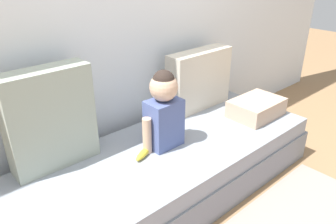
{
  "coord_description": "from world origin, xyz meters",
  "views": [
    {
      "loc": [
        -1.19,
        -1.34,
        1.46
      ],
      "look_at": [
        0.0,
        0.0,
        0.6
      ],
      "focal_mm": 35.21,
      "sensor_mm": 36.0,
      "label": 1
    }
  ],
  "objects_px": {
    "throw_pillow_left": "(50,119)",
    "toddler": "(164,109)",
    "banana": "(143,153)",
    "folded_blanket": "(256,108)",
    "couch": "(168,170)",
    "throw_pillow_right": "(199,80)"
  },
  "relations": [
    {
      "from": "throw_pillow_left",
      "to": "toddler",
      "type": "xyz_separation_m",
      "value": [
        0.61,
        -0.26,
        -0.04
      ]
    },
    {
      "from": "toddler",
      "to": "banana",
      "type": "distance_m",
      "value": 0.3
    },
    {
      "from": "toddler",
      "to": "banana",
      "type": "bearing_deg",
      "value": -173.95
    },
    {
      "from": "throw_pillow_left",
      "to": "folded_blanket",
      "type": "bearing_deg",
      "value": -16.12
    },
    {
      "from": "throw_pillow_left",
      "to": "couch",
      "type": "bearing_deg",
      "value": -27.02
    },
    {
      "from": "throw_pillow_right",
      "to": "toddler",
      "type": "distance_m",
      "value": 0.65
    },
    {
      "from": "throw_pillow_right",
      "to": "banana",
      "type": "height_order",
      "value": "throw_pillow_right"
    },
    {
      "from": "couch",
      "to": "folded_blanket",
      "type": "relative_size",
      "value": 5.45
    },
    {
      "from": "couch",
      "to": "toddler",
      "type": "xyz_separation_m",
      "value": [
        0.01,
        0.04,
        0.43
      ]
    },
    {
      "from": "throw_pillow_left",
      "to": "folded_blanket",
      "type": "distance_m",
      "value": 1.48
    },
    {
      "from": "couch",
      "to": "throw_pillow_left",
      "type": "bearing_deg",
      "value": 152.98
    },
    {
      "from": "couch",
      "to": "toddler",
      "type": "relative_size",
      "value": 4.32
    },
    {
      "from": "throw_pillow_right",
      "to": "banana",
      "type": "xyz_separation_m",
      "value": [
        -0.77,
        -0.28,
        -0.21
      ]
    },
    {
      "from": "toddler",
      "to": "banana",
      "type": "relative_size",
      "value": 2.97
    },
    {
      "from": "couch",
      "to": "banana",
      "type": "bearing_deg",
      "value": 172.37
    },
    {
      "from": "banana",
      "to": "folded_blanket",
      "type": "distance_m",
      "value": 0.99
    },
    {
      "from": "throw_pillow_right",
      "to": "folded_blanket",
      "type": "xyz_separation_m",
      "value": [
        0.21,
        -0.41,
        -0.16
      ]
    },
    {
      "from": "toddler",
      "to": "folded_blanket",
      "type": "xyz_separation_m",
      "value": [
        0.8,
        -0.14,
        -0.19
      ]
    },
    {
      "from": "toddler",
      "to": "throw_pillow_left",
      "type": "bearing_deg",
      "value": 156.58
    },
    {
      "from": "throw_pillow_left",
      "to": "banana",
      "type": "bearing_deg",
      "value": -33.66
    },
    {
      "from": "toddler",
      "to": "couch",
      "type": "bearing_deg",
      "value": -99.68
    },
    {
      "from": "throw_pillow_right",
      "to": "folded_blanket",
      "type": "height_order",
      "value": "throw_pillow_right"
    }
  ]
}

